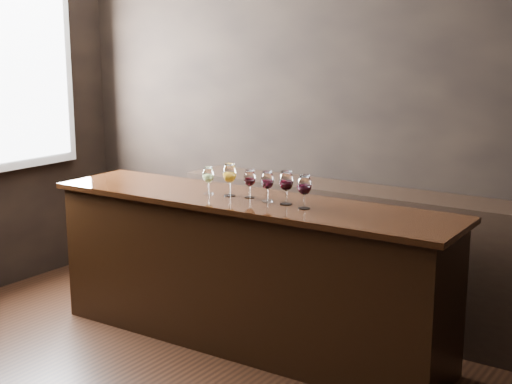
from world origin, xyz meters
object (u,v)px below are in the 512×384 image
Objects in this scene: back_bar_shelf at (354,255)px; glass_white at (208,176)px; glass_red_d at (304,186)px; glass_amber at (230,174)px; bar_counter at (247,274)px; glass_red_b at (267,181)px; glass_red_a at (250,179)px; glass_red_c at (286,182)px.

glass_white reaches higher than back_bar_shelf.
glass_white is at bearing 179.49° from glass_red_d.
glass_red_d is at bearing -3.84° from glass_amber.
glass_red_b is (0.16, 0.00, 0.64)m from bar_counter.
glass_red_a is at bearing -118.58° from back_bar_shelf.
glass_red_c is (0.58, 0.03, 0.02)m from glass_white.
back_bar_shelf is at bearing 82.42° from glass_red_c.
back_bar_shelf is 1.12m from glass_amber.
glass_white is at bearing -175.53° from bar_counter.
glass_white is 0.15m from glass_amber.
bar_counter is 14.91× the size of glass_white.
back_bar_shelf is at bearing 48.88° from glass_white.
glass_white is 0.44m from glass_red_b.
back_bar_shelf is (0.40, 0.75, 0.01)m from bar_counter.
glass_red_c reaches higher than back_bar_shelf.
bar_counter is 13.89× the size of glass_red_b.
back_bar_shelf is 1.03m from glass_red_a.
glass_red_c is at bearing -0.37° from glass_red_b.
glass_red_a reaches higher than bar_counter.
glass_red_d is (0.29, -0.04, 0.01)m from glass_red_b.
glass_red_b is (0.44, 0.03, 0.01)m from glass_white.
glass_red_c is (-0.10, -0.75, 0.64)m from back_bar_shelf.
glass_red_d is (0.73, -0.01, 0.02)m from glass_white.
back_bar_shelf is at bearing 93.61° from glass_red_d.
glass_white and glass_red_a have the same top height.
glass_red_b is at bearing 172.73° from glass_red_d.
glass_amber is at bearing 179.58° from glass_red_c.
glass_red_b reaches higher than back_bar_shelf.
glass_white is at bearing -168.37° from glass_red_a.
bar_counter is 0.67m from glass_amber.
glass_white is at bearing -177.11° from glass_red_c.
back_bar_shelf is 1.01m from glass_red_b.
glass_red_a is 0.16m from glass_red_b.
glass_amber reaches higher than glass_red_d.
glass_white reaches higher than bar_counter.
glass_red_c reaches higher than glass_white.
back_bar_shelf is 14.82× the size of glass_white.
back_bar_shelf is 13.80× the size of glass_red_b.
glass_amber is 1.03× the size of glass_red_d.
glass_red_d reaches higher than glass_white.
glass_red_b is at bearing -0.44° from glass_amber.
glass_red_a is 0.94× the size of glass_red_b.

